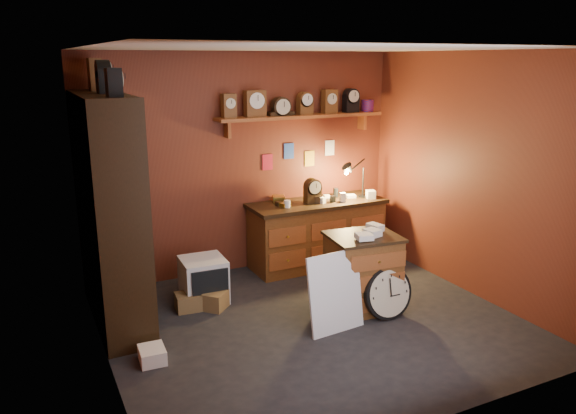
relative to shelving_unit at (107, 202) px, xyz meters
The scene contains 11 objects.
floor 2.40m from the shelving_unit, 28.68° to the right, with size 4.00×4.00×0.00m, color black.
room_shell 2.09m from the shelving_unit, 25.39° to the right, with size 4.02×3.62×2.71m.
shelving_unit is the anchor object (origin of this frame).
workbench 2.80m from the shelving_unit, 10.61° to the left, with size 1.77×0.66×1.36m.
low_cabinet 2.71m from the shelving_unit, 20.12° to the right, with size 0.78×0.68×0.91m.
big_round_clock 2.98m from the shelving_unit, 25.29° to the right, with size 0.55×0.18×0.55m.
white_panel 2.58m from the shelving_unit, 31.77° to the right, with size 0.61×0.03×0.81m, color silver.
mini_fridge 1.40m from the shelving_unit, ahead, with size 0.49×0.51×0.49m.
floor_box_a 1.39m from the shelving_unit, ahead, with size 0.29×0.24×0.18m, color brown.
floor_box_b 1.56m from the shelving_unit, 81.98° to the right, with size 0.22×0.26×0.13m, color white.
floor_box_c 1.55m from the shelving_unit, 11.63° to the right, with size 0.25×0.21×0.19m, color brown.
Camera 1 is at (-2.54, -4.57, 2.61)m, focal length 35.00 mm.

